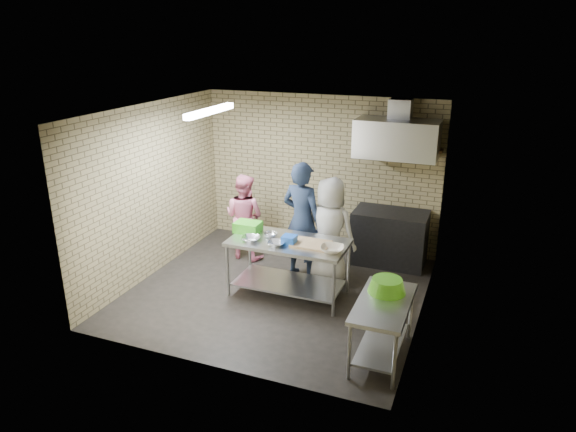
% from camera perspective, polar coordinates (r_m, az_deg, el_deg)
% --- Properties ---
extents(floor, '(4.20, 4.20, 0.00)m').
position_cam_1_polar(floor, '(7.99, -1.20, -8.15)').
color(floor, black).
rests_on(floor, ground).
extents(ceiling, '(4.20, 4.20, 0.00)m').
position_cam_1_polar(ceiling, '(7.15, -1.36, 11.38)').
color(ceiling, black).
rests_on(ceiling, ground).
extents(back_wall, '(4.20, 0.06, 2.70)m').
position_cam_1_polar(back_wall, '(9.26, 3.48, 4.73)').
color(back_wall, '#93845C').
rests_on(back_wall, ground).
extents(front_wall, '(4.20, 0.06, 2.70)m').
position_cam_1_polar(front_wall, '(5.79, -8.89, -4.83)').
color(front_wall, '#93845C').
rests_on(front_wall, ground).
extents(left_wall, '(0.06, 4.00, 2.70)m').
position_cam_1_polar(left_wall, '(8.46, -14.55, 2.67)').
color(left_wall, '#93845C').
rests_on(left_wall, ground).
extents(right_wall, '(0.06, 4.00, 2.70)m').
position_cam_1_polar(right_wall, '(6.97, 14.88, -0.97)').
color(right_wall, '#93845C').
rests_on(right_wall, ground).
extents(prep_table, '(1.71, 0.85, 0.85)m').
position_cam_1_polar(prep_table, '(7.73, 0.05, -5.65)').
color(prep_table, silver).
rests_on(prep_table, floor).
extents(side_counter, '(0.60, 1.20, 0.75)m').
position_cam_1_polar(side_counter, '(6.44, 10.16, -12.04)').
color(side_counter, silver).
rests_on(side_counter, floor).
extents(stove, '(1.20, 0.70, 0.90)m').
position_cam_1_polar(stove, '(8.92, 10.95, -2.30)').
color(stove, black).
rests_on(stove, floor).
extents(range_hood, '(1.30, 0.60, 0.60)m').
position_cam_1_polar(range_hood, '(8.50, 11.73, 8.20)').
color(range_hood, silver).
rests_on(range_hood, back_wall).
extents(hood_duct, '(0.35, 0.30, 0.30)m').
position_cam_1_polar(hood_duct, '(8.57, 12.12, 11.32)').
color(hood_duct, '#A5A8AD').
rests_on(hood_duct, back_wall).
extents(wall_shelf, '(0.80, 0.20, 0.04)m').
position_cam_1_polar(wall_shelf, '(8.68, 13.83, 7.05)').
color(wall_shelf, '#3F2B19').
rests_on(wall_shelf, back_wall).
extents(fluorescent_fixture, '(0.10, 1.25, 0.08)m').
position_cam_1_polar(fluorescent_fixture, '(7.59, -8.47, 11.20)').
color(fluorescent_fixture, white).
rests_on(fluorescent_fixture, ceiling).
extents(green_crate, '(0.38, 0.28, 0.15)m').
position_cam_1_polar(green_crate, '(7.89, -4.38, -1.19)').
color(green_crate, green).
rests_on(green_crate, prep_table).
extents(blue_tub, '(0.19, 0.19, 0.12)m').
position_cam_1_polar(blue_tub, '(7.43, 0.13, -2.61)').
color(blue_tub, blue).
rests_on(blue_tub, prep_table).
extents(cutting_board, '(0.52, 0.40, 0.03)m').
position_cam_1_polar(cutting_board, '(7.42, 2.52, -3.04)').
color(cutting_board, tan).
rests_on(cutting_board, prep_table).
extents(mixing_bowl_a, '(0.31, 0.31, 0.07)m').
position_cam_1_polar(mixing_bowl_a, '(7.56, -4.04, -2.50)').
color(mixing_bowl_a, silver).
rests_on(mixing_bowl_a, prep_table).
extents(mixing_bowl_b, '(0.23, 0.23, 0.06)m').
position_cam_1_polar(mixing_bowl_b, '(7.69, -1.90, -2.06)').
color(mixing_bowl_b, silver).
rests_on(mixing_bowl_b, prep_table).
extents(mixing_bowl_c, '(0.28, 0.28, 0.06)m').
position_cam_1_polar(mixing_bowl_c, '(7.39, -1.29, -3.00)').
color(mixing_bowl_c, silver).
rests_on(mixing_bowl_c, prep_table).
extents(ceramic_bowl, '(0.38, 0.38, 0.08)m').
position_cam_1_polar(ceramic_bowl, '(7.20, 4.83, -3.61)').
color(ceramic_bowl, beige).
rests_on(ceramic_bowl, prep_table).
extents(green_basin, '(0.46, 0.46, 0.17)m').
position_cam_1_polar(green_basin, '(6.44, 10.68, -7.41)').
color(green_basin, '#59C626').
rests_on(green_basin, side_counter).
extents(bottle_green, '(0.06, 0.06, 0.15)m').
position_cam_1_polar(bottle_green, '(8.64, 14.87, 7.56)').
color(bottle_green, green).
rests_on(bottle_green, wall_shelf).
extents(man_navy, '(0.77, 0.59, 1.87)m').
position_cam_1_polar(man_navy, '(8.10, 1.53, -0.53)').
color(man_navy, black).
rests_on(man_navy, floor).
extents(woman_pink, '(0.78, 0.65, 1.47)m').
position_cam_1_polar(woman_pink, '(8.92, -4.78, -0.04)').
color(woman_pink, pink).
rests_on(woman_pink, floor).
extents(woman_white, '(0.87, 0.63, 1.66)m').
position_cam_1_polar(woman_white, '(8.05, 4.57, -1.54)').
color(woman_white, silver).
rests_on(woman_white, floor).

